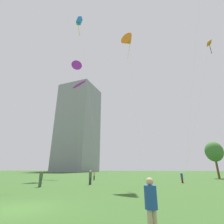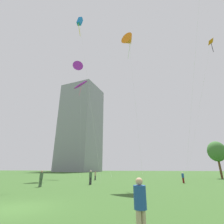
# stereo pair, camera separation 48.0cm
# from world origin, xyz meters

# --- Properties ---
(ground) EXTENTS (280.00, 280.00, 0.00)m
(ground) POSITION_xyz_m (0.00, 0.00, 0.00)
(ground) COLOR #335623
(person_standing_0) EXTENTS (0.41, 0.41, 1.86)m
(person_standing_0) POSITION_xyz_m (-5.27, 10.14, 1.08)
(person_standing_0) COLOR #3F593F
(person_standing_0) RESTS_ON ground
(person_standing_1) EXTENTS (0.41, 0.41, 1.86)m
(person_standing_1) POSITION_xyz_m (-0.22, 14.11, 1.07)
(person_standing_1) COLOR #2D2D33
(person_standing_1) RESTS_ON ground
(person_standing_2) EXTENTS (0.41, 0.41, 1.84)m
(person_standing_2) POSITION_xyz_m (7.05, -3.13, 1.06)
(person_standing_2) COLOR tan
(person_standing_2) RESTS_ON ground
(person_standing_4) EXTENTS (0.35, 0.35, 1.56)m
(person_standing_4) POSITION_xyz_m (13.01, 18.93, 0.90)
(person_standing_4) COLOR maroon
(person_standing_4) RESTS_ON ground
(person_standing_5) EXTENTS (0.35, 0.35, 1.56)m
(person_standing_5) POSITION_xyz_m (-2.05, 22.66, 0.90)
(person_standing_5) COLOR #2D2D33
(person_standing_5) RESTS_ON ground
(kite_flying_0) EXTENTS (6.22, 1.22, 34.42)m
(kite_flying_0) POSITION_xyz_m (-4.92, 16.21, 33.18)
(kite_flying_0) COLOR silver
(kite_flying_0) RESTS_ON ground
(kite_flying_1) EXTENTS (8.60, 5.78, 28.91)m
(kite_flying_1) POSITION_xyz_m (23.27, 22.75, 27.64)
(kite_flying_1) COLOR silver
(kite_flying_1) RESTS_ON ground
(kite_flying_3) EXTENTS (5.25, 3.94, 27.63)m
(kite_flying_3) POSITION_xyz_m (-10.22, 31.66, 26.17)
(kite_flying_3) COLOR silver
(kite_flying_3) RESTS_ON ground
(kite_flying_4) EXTENTS (3.17, 4.78, 28.02)m
(kite_flying_4) POSITION_xyz_m (5.79, 17.03, 26.66)
(kite_flying_4) COLOR silver
(kite_flying_4) RESTS_ON ground
(kite_flying_5) EXTENTS (11.56, 3.40, 30.88)m
(kite_flying_5) POSITION_xyz_m (-9.68, 27.22, 29.35)
(kite_flying_5) COLOR silver
(kite_flying_5) RESTS_ON ground
(park_tree_0) EXTENTS (3.84, 3.84, 8.06)m
(park_tree_0) POSITION_xyz_m (23.81, 32.30, 5.75)
(park_tree_0) COLOR brown
(park_tree_0) RESTS_ON ground
(distant_highrise_0) EXTENTS (25.70, 22.72, 68.12)m
(distant_highrise_0) POSITION_xyz_m (-45.57, 113.31, 34.06)
(distant_highrise_0) COLOR gray
(distant_highrise_0) RESTS_ON ground
(distant_highrise_1) EXTENTS (27.27, 27.21, 58.64)m
(distant_highrise_1) POSITION_xyz_m (-34.27, 93.61, 29.32)
(distant_highrise_1) COLOR gray
(distant_highrise_1) RESTS_ON ground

